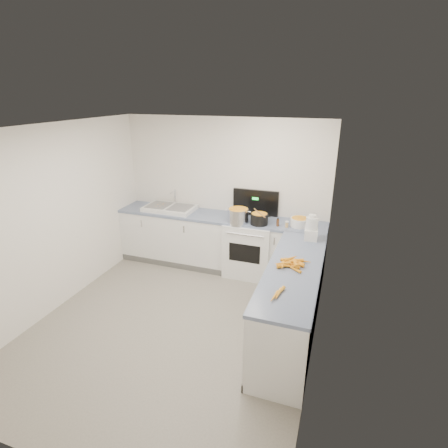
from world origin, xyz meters
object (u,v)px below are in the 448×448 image
(stove, at_px, (250,246))
(black_pot, at_px, (259,220))
(mixing_bowl, at_px, (300,222))
(sink, at_px, (170,208))
(extract_bottle, at_px, (278,223))
(spice_jar, at_px, (287,225))
(steel_pot, at_px, (238,216))
(food_processor, at_px, (311,229))

(stove, relative_size, black_pot, 5.05)
(mixing_bowl, bearing_deg, sink, 179.07)
(sink, xyz_separation_m, extract_bottle, (1.91, -0.14, 0.02))
(black_pot, xyz_separation_m, spice_jar, (0.43, 0.01, -0.04))
(steel_pot, bearing_deg, spice_jar, 2.13)
(spice_jar, bearing_deg, extract_bottle, 178.35)
(mixing_bowl, xyz_separation_m, extract_bottle, (-0.31, -0.11, -0.01))
(sink, bearing_deg, mixing_bowl, -0.93)
(stove, xyz_separation_m, sink, (-1.45, 0.02, 0.50))
(sink, relative_size, food_processor, 2.38)
(extract_bottle, xyz_separation_m, spice_jar, (0.14, -0.00, -0.01))
(stove, distance_m, sink, 1.54)
(stove, height_order, food_processor, stove)
(mixing_bowl, bearing_deg, steel_pot, -171.42)
(sink, distance_m, black_pot, 1.63)
(black_pot, xyz_separation_m, food_processor, (0.82, -0.33, 0.08))
(stove, xyz_separation_m, spice_jar, (0.60, -0.13, 0.51))
(sink, xyz_separation_m, steel_pot, (1.29, -0.18, 0.06))
(mixing_bowl, bearing_deg, spice_jar, -147.24)
(sink, relative_size, steel_pot, 2.62)
(sink, bearing_deg, stove, -0.62)
(spice_jar, bearing_deg, food_processor, -41.24)
(steel_pot, bearing_deg, stove, 45.12)
(sink, height_order, mixing_bowl, sink)
(mixing_bowl, bearing_deg, food_processor, -64.76)
(steel_pot, distance_m, spice_jar, 0.76)
(sink, height_order, extract_bottle, sink)
(stove, relative_size, sink, 1.58)
(mixing_bowl, bearing_deg, extract_bottle, -160.93)
(sink, height_order, steel_pot, sink)
(steel_pot, bearing_deg, black_pot, 3.63)
(stove, xyz_separation_m, extract_bottle, (0.46, -0.13, 0.52))
(black_pot, xyz_separation_m, extract_bottle, (0.29, 0.01, -0.02))
(steel_pot, relative_size, mixing_bowl, 1.17)
(stove, relative_size, steel_pot, 4.14)
(black_pot, bearing_deg, stove, 140.73)
(spice_jar, height_order, food_processor, food_processor)
(steel_pot, distance_m, mixing_bowl, 0.95)
(stove, xyz_separation_m, food_processor, (0.99, -0.47, 0.62))
(spice_jar, distance_m, food_processor, 0.53)
(steel_pot, bearing_deg, sink, 172.17)
(mixing_bowl, distance_m, food_processor, 0.51)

